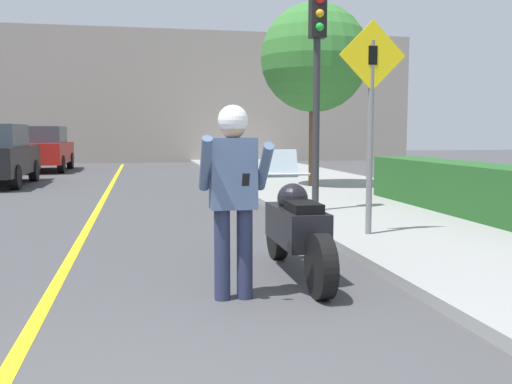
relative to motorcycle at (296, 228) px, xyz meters
name	(u,v)px	position (x,y,z in m)	size (l,w,h in m)	color
sidewalk_curb	(497,240)	(3.03, 1.06, -0.44)	(4.40, 44.00, 0.11)	gray
road_center_line	(85,232)	(-2.37, 3.06, -0.49)	(0.12, 36.00, 0.01)	yellow
building_backdrop	(135,97)	(-1.77, 23.06, 2.69)	(28.00, 1.20, 6.37)	gray
motorcycle	(296,228)	(0.00, 0.00, 0.00)	(0.62, 2.23, 1.28)	black
person_biker	(233,182)	(-0.76, -0.70, 0.55)	(0.59, 0.47, 1.70)	#282D4C
crossing_sign	(371,107)	(1.42, 1.52, 1.30)	(0.91, 0.08, 2.79)	slate
traffic_light	(317,60)	(1.41, 3.84, 2.19)	(0.26, 0.30, 3.69)	#2D2D30
hedge_row	(471,189)	(3.83, 2.97, 0.04)	(0.90, 5.99, 0.83)	#235623
street_tree	(314,58)	(2.73, 8.28, 2.80)	(2.68, 2.68, 4.53)	brown
parked_car_red	(42,148)	(-5.17, 17.06, 0.36)	(1.88, 4.20, 1.68)	black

